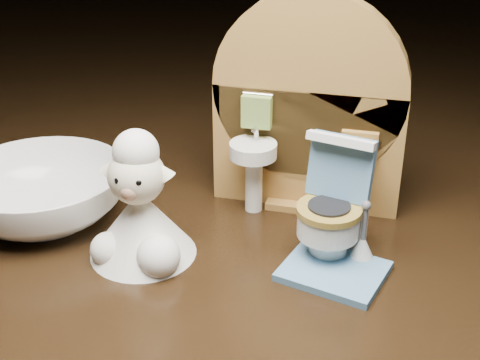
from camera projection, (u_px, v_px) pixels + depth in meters
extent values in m
cube|color=#392512|center=(284.00, 314.00, 0.45)|extent=(2.50, 2.50, 0.10)
cube|color=#A47434|center=(307.00, 148.00, 0.46)|extent=(0.13, 0.02, 0.09)
cylinder|color=#A47434|center=(310.00, 89.00, 0.44)|extent=(0.13, 0.02, 0.13)
cube|color=#A47434|center=(304.00, 200.00, 0.48)|extent=(0.05, 0.04, 0.01)
cylinder|color=white|center=(254.00, 181.00, 0.46)|extent=(0.01, 0.01, 0.04)
cylinder|color=white|center=(253.00, 150.00, 0.45)|extent=(0.03, 0.03, 0.01)
cylinder|color=silver|center=(256.00, 131.00, 0.45)|extent=(0.00, 0.00, 0.01)
cube|color=#7E9F46|center=(257.00, 112.00, 0.44)|extent=(0.02, 0.01, 0.02)
cube|color=#A47434|center=(359.00, 147.00, 0.44)|extent=(0.02, 0.01, 0.02)
cylinder|color=#F9E896|center=(357.00, 159.00, 0.44)|extent=(0.02, 0.02, 0.02)
cylinder|color=white|center=(328.00, 245.00, 0.41)|extent=(0.02, 0.02, 0.02)
cylinder|color=white|center=(328.00, 223.00, 0.40)|extent=(0.04, 0.04, 0.02)
cylinder|color=olive|center=(329.00, 210.00, 0.40)|extent=(0.04, 0.04, 0.00)
cube|color=white|center=(341.00, 209.00, 0.42)|extent=(0.03, 0.02, 0.05)
cube|color=#5584AB|center=(341.00, 167.00, 0.40)|extent=(0.04, 0.02, 0.04)
cube|color=white|center=(341.00, 140.00, 0.39)|extent=(0.04, 0.02, 0.01)
cylinder|color=#A2AC23|center=(359.00, 170.00, 0.41)|extent=(0.01, 0.01, 0.01)
cube|color=#5584AB|center=(334.00, 271.00, 0.40)|extent=(0.07, 0.06, 0.00)
cone|color=white|center=(362.00, 249.00, 0.41)|extent=(0.02, 0.02, 0.02)
cylinder|color=#59595B|center=(365.00, 223.00, 0.40)|extent=(0.00, 0.00, 0.02)
sphere|color=#59595B|center=(366.00, 205.00, 0.39)|extent=(0.01, 0.01, 0.01)
cone|color=white|center=(141.00, 223.00, 0.41)|extent=(0.07, 0.07, 0.04)
sphere|color=white|center=(158.00, 256.00, 0.40)|extent=(0.03, 0.03, 0.03)
sphere|color=white|center=(108.00, 250.00, 0.41)|extent=(0.02, 0.02, 0.02)
sphere|color=#FCEDCA|center=(136.00, 176.00, 0.39)|extent=(0.03, 0.03, 0.03)
sphere|color=tan|center=(130.00, 190.00, 0.38)|extent=(0.01, 0.01, 0.01)
sphere|color=white|center=(136.00, 152.00, 0.39)|extent=(0.03, 0.03, 0.03)
cone|color=#FCEDCA|center=(112.00, 165.00, 0.40)|extent=(0.02, 0.01, 0.02)
cone|color=#FCEDCA|center=(162.00, 170.00, 0.39)|extent=(0.02, 0.01, 0.02)
sphere|color=black|center=(118.00, 181.00, 0.38)|extent=(0.00, 0.00, 0.00)
sphere|color=black|center=(139.00, 182.00, 0.38)|extent=(0.00, 0.00, 0.00)
imported|color=white|center=(42.00, 194.00, 0.45)|extent=(0.13, 0.13, 0.04)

